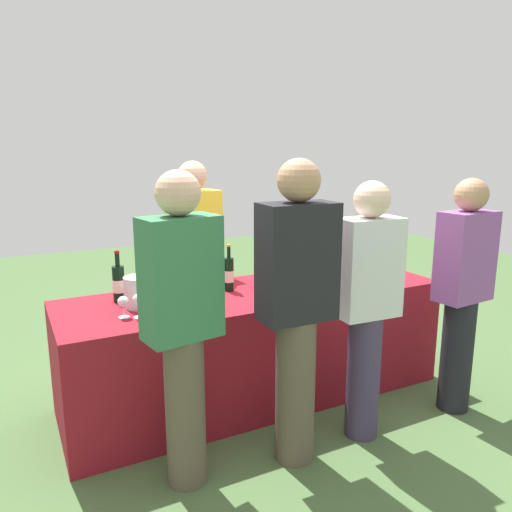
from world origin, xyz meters
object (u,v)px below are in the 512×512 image
Objects in this scene: wine_bottle_3 at (229,274)px; ice_bucket at (139,292)px; wine_bottle_0 at (119,283)px; wine_bottle_1 at (162,282)px; wine_glass_3 at (213,285)px; wine_glass_1 at (138,300)px; guest_0 at (182,321)px; wine_bottle_6 at (317,263)px; wine_glass_2 at (169,294)px; wine_glass_4 at (373,264)px; wine_bottle_4 at (260,272)px; server_pouring at (195,259)px; wine_glass_0 at (123,303)px; guest_1 at (297,304)px; guest_3 at (463,288)px; wine_bottle_2 at (211,275)px; wine_bottle_5 at (279,265)px; guest_2 at (367,303)px; wine_bottle_7 at (331,260)px.

ice_bucket is (-0.65, -0.07, -0.02)m from wine_bottle_3.
wine_bottle_1 is at bearing -14.30° from wine_bottle_0.
wine_glass_1 is at bearing -167.12° from wine_glass_3.
ice_bucket is 0.12× the size of guest_0.
wine_bottle_6 is 0.19× the size of guest_0.
ice_bucket reaches higher than wine_glass_3.
wine_bottle_3 is at bearing 40.20° from wine_glass_3.
wine_glass_2 is 0.94× the size of wine_glass_4.
wine_bottle_0 is 2.46× the size of wine_glass_4.
wine_bottle_3 is at bearing -178.80° from wine_bottle_6.
server_pouring reaches higher than wine_bottle_4.
wine_bottle_6 is 1.56m from guest_0.
wine_glass_0 is 0.08× the size of guest_1.
server_pouring reaches higher than guest_3.
wine_bottle_2 reaches higher than wine_glass_1.
guest_1 reaches higher than wine_glass_0.
wine_glass_0 is 1.05m from server_pouring.
ice_bucket is at bearing 152.56° from guest_3.
wine_glass_0 is at bearing -177.90° from wine_glass_4.
wine_bottle_2 is at bearing 141.28° from guest_3.
wine_bottle_5 is at bearing 3.89° from wine_bottle_2.
wine_bottle_4 is 1.04× the size of wine_bottle_5.
wine_glass_2 is 0.08× the size of guest_3.
guest_1 reaches higher than ice_bucket.
guest_0 reaches higher than ice_bucket.
wine_bottle_5 is at bearing 97.35° from guest_2.
guest_3 is (2.00, -0.61, -0.03)m from wine_glass_1.
wine_bottle_2 reaches higher than ice_bucket.
wine_bottle_1 is 1.08× the size of wine_bottle_7.
wine_glass_2 is at bearing 153.91° from guest_3.
wine_glass_2 is at bearing 22.22° from wine_glass_1.
wine_glass_2 is at bearing 150.30° from guest_2.
wine_bottle_5 is 0.73m from wine_glass_4.
guest_0 is (-0.42, -0.63, 0.02)m from wine_glass_3.
guest_0 is 1.05× the size of guest_2.
guest_2 is at bearing 172.74° from guest_3.
wine_bottle_6 reaches higher than wine_glass_2.
wine_bottle_1 is 0.19× the size of guest_1.
wine_bottle_2 reaches higher than wine_bottle_5.
wine_bottle_7 is 1.02m from guest_2.
wine_bottle_6 is 1.54m from wine_glass_0.
guest_1 is at bearing -174.72° from guest_2.
wine_bottle_4 is at bearing -3.15° from wine_bottle_3.
wine_glass_1 is (-1.16, -0.37, -0.00)m from wine_bottle_5.
wine_bottle_6 is 0.19× the size of server_pouring.
wine_bottle_4 is 0.88m from ice_bucket.
wine_glass_0 is 1.93m from wine_glass_4.
guest_2 is at bearing -55.39° from wine_bottle_2.
guest_2 reaches higher than wine_glass_3.
wine_glass_2 is (-1.41, -0.28, -0.02)m from wine_bottle_7.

